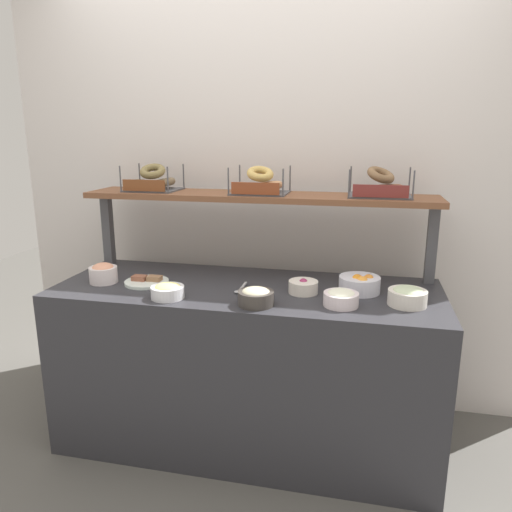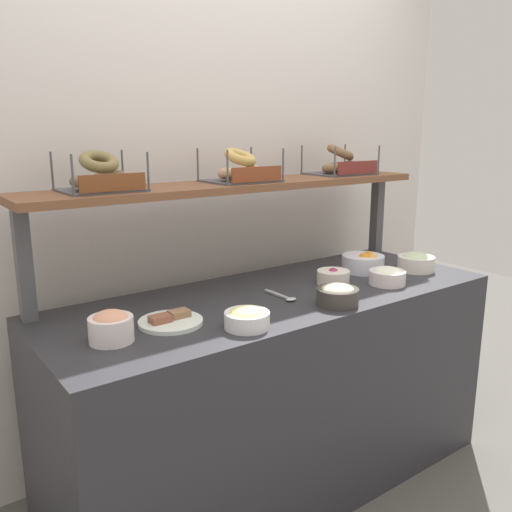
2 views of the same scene
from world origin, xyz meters
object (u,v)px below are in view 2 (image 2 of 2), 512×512
Objects in this scene: bowl_cream_cheese at (387,276)px; bowl_scallion_spread at (416,262)px; bowl_tuna_salad at (337,295)px; serving_plate_white at (170,321)px; bagel_basket_poppy at (100,177)px; bagel_basket_sesame at (240,170)px; bowl_egg_salad at (247,318)px; bowl_beet_salad at (333,277)px; serving_spoon_near_plate at (285,297)px; bagel_basket_cinnamon_raisin at (340,164)px; bowl_lox_spread at (111,326)px; bowl_fruit_salad at (363,263)px.

bowl_scallion_spread is at bearing 14.06° from bowl_cream_cheese.
bowl_tuna_salad is 0.73× the size of serving_plate_white.
bagel_basket_poppy is 0.96× the size of bagel_basket_sesame.
bowl_cream_cheese is 0.53× the size of bagel_basket_sesame.
bowl_egg_salad is (-0.79, -0.07, -0.00)m from bowl_cream_cheese.
bowl_scallion_spread reaches higher than bowl_beet_salad.
bowl_beet_salad reaches higher than serving_spoon_near_plate.
bagel_basket_poppy is 0.61m from bagel_basket_sesame.
bagel_basket_cinnamon_raisin is at bearing 16.75° from serving_plate_white.
serving_plate_white is at bearing -178.21° from bowl_beet_salad.
bowl_egg_salad is 0.87× the size of serving_spoon_near_plate.
bowl_lox_spread reaches higher than bowl_beet_salad.
bagel_basket_cinnamon_raisin is at bearing 1.74° from bagel_basket_sesame.
serving_plate_white is (-1.26, 0.04, -0.03)m from bowl_scallion_spread.
bowl_tuna_salad reaches higher than serving_plate_white.
bowl_lox_spread reaches higher than bowl_scallion_spread.
bowl_beet_salad is 0.50× the size of bagel_basket_poppy.
bowl_tuna_salad is 0.86m from bagel_basket_cinnamon_raisin.
bagel_basket_poppy is (-0.88, 0.31, 0.45)m from bowl_beet_salad.
bowl_egg_salad is at bearing 179.57° from bowl_tuna_salad.
bowl_scallion_spread is at bearing 12.35° from bowl_tuna_salad.
bowl_fruit_salad reaches higher than bowl_cream_cheese.
bowl_beet_salad is at bearing 6.97° from serving_spoon_near_plate.
serving_plate_white is at bearing 178.00° from bowl_scallion_spread.
bagel_basket_cinnamon_raisin is at bearing 29.21° from bowl_egg_salad.
bowl_fruit_salad is (0.26, 0.07, 0.01)m from bowl_beet_salad.
serving_plate_white is at bearing 173.24° from bowl_cream_cheese.
bowl_fruit_salad is (0.45, 0.28, 0.00)m from bowl_tuna_salad.
bowl_fruit_salad reaches higher than serving_plate_white.
bowl_lox_spread is at bearing -154.58° from bagel_basket_sesame.
bowl_fruit_salad is at bearing 69.64° from bowl_cream_cheese.
bowl_egg_salad is 0.78× the size of bowl_fruit_salad.
bowl_tuna_salad reaches higher than serving_spoon_near_plate.
serving_spoon_near_plate is at bearing 167.84° from bowl_cream_cheese.
serving_spoon_near_plate is at bearing -173.03° from bowl_beet_salad.
bowl_scallion_spread is 0.77m from serving_spoon_near_plate.
bowl_egg_salad is at bearing -162.23° from bowl_fruit_salad.
bowl_lox_spread is 0.90× the size of bowl_cream_cheese.
bowl_lox_spread is 0.23m from serving_plate_white.
bowl_tuna_salad is 0.82× the size of bowl_fruit_salad.
bowl_scallion_spread is 0.25m from bowl_fruit_salad.
serving_plate_white is 1.26× the size of serving_spoon_near_plate.
bowl_cream_cheese reaches higher than serving_plate_white.
bowl_cream_cheese is 0.29m from bowl_scallion_spread.
bowl_tuna_salad is 0.98m from bagel_basket_poppy.
serving_plate_white is (-1.05, -0.09, -0.03)m from bowl_fruit_salad.
bowl_scallion_spread is 1.06× the size of bowl_tuna_salad.
bowl_beet_salad is 0.64m from bagel_basket_cinnamon_raisin.
bowl_fruit_salad is 1.25m from bagel_basket_poppy.
bagel_basket_sesame is (-0.28, 0.30, 0.45)m from bowl_beet_salad.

